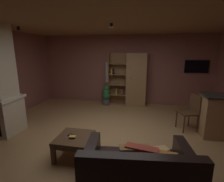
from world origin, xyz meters
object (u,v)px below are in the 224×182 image
(table_book_1, at_px, (73,137))
(wall_mounted_tv, at_px, (196,67))
(leather_couch, at_px, (138,175))
(coffee_table, at_px, (75,140))
(potted_floor_plant, at_px, (106,95))
(bookshelf_cabinet, at_px, (134,80))
(table_book_0, at_px, (71,135))
(dining_chair, at_px, (191,110))

(table_book_1, distance_m, wall_mounted_tv, 4.94)
(leather_couch, distance_m, table_book_1, 1.37)
(coffee_table, height_order, potted_floor_plant, potted_floor_plant)
(potted_floor_plant, bearing_deg, bookshelf_cabinet, 9.44)
(wall_mounted_tv, bearing_deg, potted_floor_plant, -173.22)
(wall_mounted_tv, bearing_deg, table_book_0, -130.50)
(coffee_table, relative_size, dining_chair, 0.72)
(table_book_1, xyz_separation_m, dining_chair, (2.45, 1.71, 0.08))
(table_book_1, xyz_separation_m, potted_floor_plant, (-0.13, 3.37, -0.05))
(table_book_0, height_order, wall_mounted_tv, wall_mounted_tv)
(coffee_table, distance_m, potted_floor_plant, 3.31)
(dining_chair, xyz_separation_m, potted_floor_plant, (-2.57, 1.66, -0.14))
(bookshelf_cabinet, xyz_separation_m, wall_mounted_tv, (2.17, 0.21, 0.51))
(dining_chair, bearing_deg, wall_mounted_tv, 73.42)
(table_book_1, xyz_separation_m, wall_mounted_tv, (3.06, 3.75, 1.02))
(leather_couch, bearing_deg, coffee_table, 151.28)
(bookshelf_cabinet, relative_size, potted_floor_plant, 2.53)
(table_book_0, bearing_deg, dining_chair, 32.71)
(bookshelf_cabinet, xyz_separation_m, table_book_0, (-0.95, -3.45, -0.53))
(wall_mounted_tv, bearing_deg, dining_chair, -106.58)
(bookshelf_cabinet, height_order, wall_mounted_tv, bookshelf_cabinet)
(leather_couch, xyz_separation_m, potted_floor_plant, (-1.35, 3.97, 0.09))
(bookshelf_cabinet, bearing_deg, potted_floor_plant, -170.56)
(table_book_0, relative_size, wall_mounted_tv, 0.15)
(potted_floor_plant, bearing_deg, coffee_table, -87.73)
(leather_couch, xyz_separation_m, coffee_table, (-1.21, 0.67, 0.03))
(leather_couch, bearing_deg, wall_mounted_tv, 67.08)
(coffee_table, xyz_separation_m, dining_chair, (2.44, 1.64, 0.20))
(bookshelf_cabinet, xyz_separation_m, dining_chair, (1.57, -1.83, -0.43))
(leather_couch, height_order, wall_mounted_tv, wall_mounted_tv)
(potted_floor_plant, height_order, wall_mounted_tv, wall_mounted_tv)
(bookshelf_cabinet, bearing_deg, dining_chair, -49.46)
(leather_couch, height_order, table_book_1, leather_couch)
(coffee_table, relative_size, table_book_1, 5.56)
(dining_chair, bearing_deg, table_book_1, -145.15)
(coffee_table, xyz_separation_m, table_book_0, (-0.07, 0.02, 0.09))
(table_book_0, xyz_separation_m, wall_mounted_tv, (3.12, 3.66, 1.04))
(bookshelf_cabinet, relative_size, coffee_table, 2.93)
(coffee_table, relative_size, potted_floor_plant, 0.86)
(bookshelf_cabinet, height_order, table_book_0, bookshelf_cabinet)
(bookshelf_cabinet, bearing_deg, wall_mounted_tv, 5.53)
(table_book_1, height_order, dining_chair, dining_chair)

